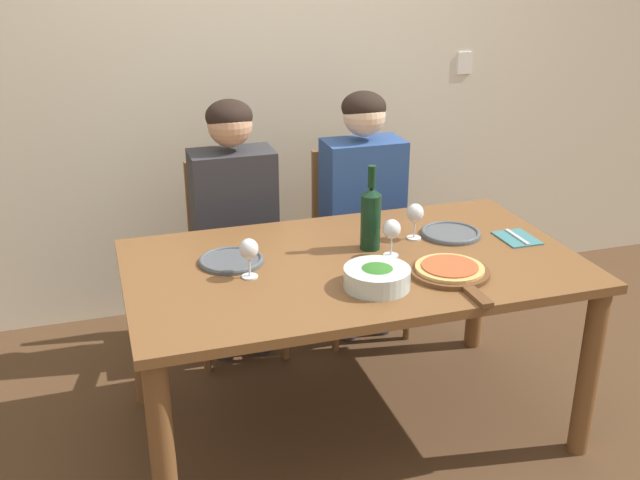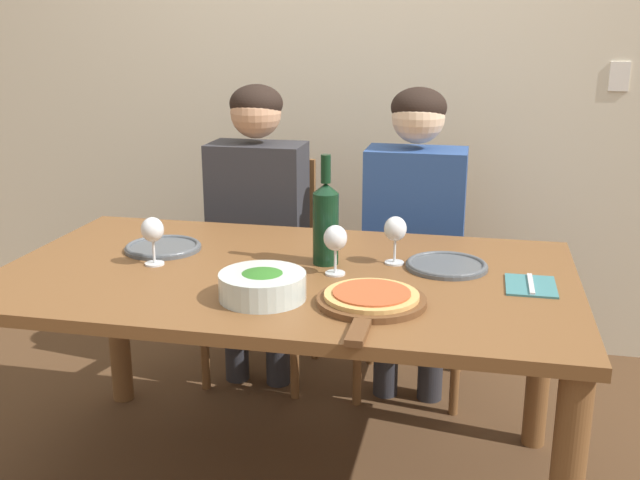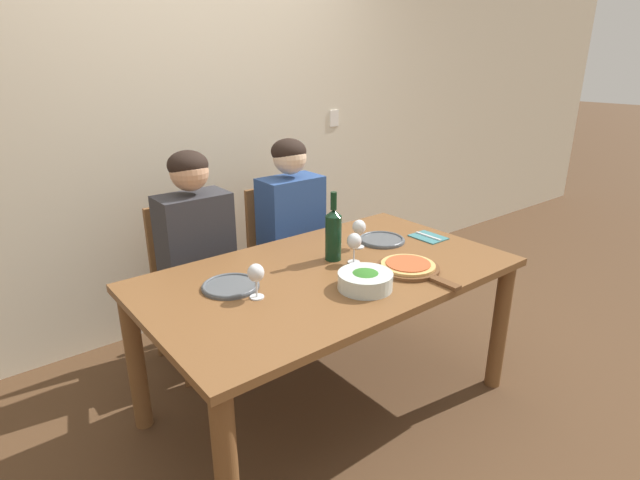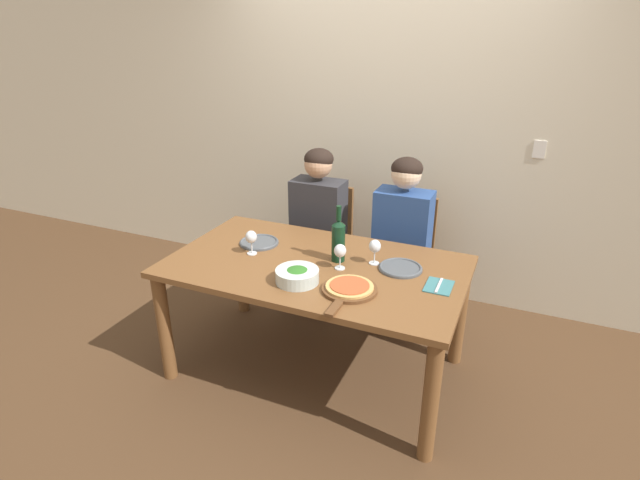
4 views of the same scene
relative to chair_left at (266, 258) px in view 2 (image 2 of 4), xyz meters
The scene contains 15 objects.
back_wall 1.02m from the chair_left, 55.53° to the left, with size 10.00×0.06×2.70m.
dining_table 0.92m from the chair_left, 69.74° to the right, with size 1.72×0.99×0.74m.
chair_left is the anchor object (origin of this frame).
chair_right 0.63m from the chair_left, ahead, with size 0.42×0.42×0.91m.
person_woman 0.27m from the chair_left, 90.00° to the right, with size 0.47×0.51×1.23m.
person_man 0.69m from the chair_left, ahead, with size 0.47×0.51×1.23m.
wine_bottle 0.94m from the chair_left, 60.98° to the right, with size 0.08×0.08×0.34m.
broccoli_bowl 1.17m from the chair_left, 73.97° to the right, with size 0.24×0.24×0.08m.
dinner_plate_left 0.78m from the chair_left, 100.59° to the right, with size 0.25×0.25×0.02m.
dinner_plate_right 1.10m from the chair_left, 42.43° to the right, with size 0.25×0.25×0.02m.
pizza_on_board 1.27m from the chair_left, 60.59° to the right, with size 0.29×0.43×0.04m.
wine_glass_left 0.95m from the chair_left, 96.33° to the right, with size 0.07×0.07×0.15m.
wine_glass_right 1.01m from the chair_left, 48.56° to the right, with size 0.07×0.07×0.15m.
wine_glass_centre 1.03m from the chair_left, 61.23° to the right, with size 0.07×0.07×0.15m.
fork_on_napkin 1.35m from the chair_left, 39.18° to the right, with size 0.14×0.18×0.01m.
Camera 2 is at (0.55, -2.07, 1.46)m, focal length 42.00 mm.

